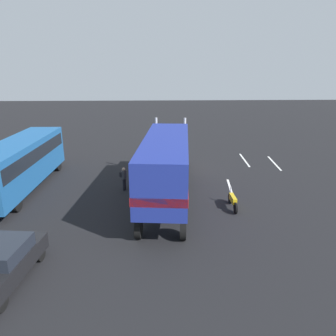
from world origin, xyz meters
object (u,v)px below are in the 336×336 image
(parked_bus, at_px, (20,160))
(parked_car, at_px, (2,263))
(semi_truck, at_px, (167,160))
(motorcycle, at_px, (233,201))
(person_bystander, at_px, (124,178))

(parked_bus, relative_size, parked_car, 2.42)
(semi_truck, bearing_deg, parked_bus, 79.63)
(parked_bus, distance_m, motorcycle, 14.48)
(parked_bus, bearing_deg, motorcycle, -105.28)
(parked_bus, bearing_deg, parked_car, -162.39)
(parked_car, bearing_deg, semi_truck, -38.79)
(parked_car, bearing_deg, motorcycle, -58.87)
(semi_truck, height_order, person_bystander, semi_truck)
(parked_bus, height_order, motorcycle, parked_bus)
(person_bystander, height_order, motorcycle, person_bystander)
(semi_truck, distance_m, person_bystander, 3.60)
(motorcycle, bearing_deg, person_bystander, 64.41)
(person_bystander, bearing_deg, parked_car, 158.52)
(motorcycle, bearing_deg, semi_truck, 63.22)
(parked_bus, bearing_deg, semi_truck, -100.37)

